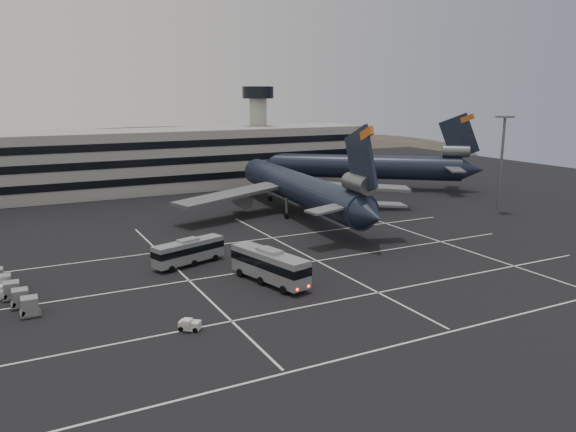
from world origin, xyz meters
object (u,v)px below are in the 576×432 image
object	(u,v)px
bus_near	(269,264)
tug_a	(2,292)
trijet_main	(300,188)
bus_far	(189,251)

from	to	relation	value
bus_near	tug_a	distance (m)	30.21
trijet_main	bus_near	size ratio (longest dim) A/B	4.71
trijet_main	bus_far	world-z (taller)	trijet_main
bus_near	tug_a	xyz separation A→B (m)	(-28.73, 9.18, -1.64)
bus_near	bus_far	bearing A→B (deg)	105.54
bus_far	tug_a	xyz separation A→B (m)	(-22.30, -2.27, -1.29)
bus_near	bus_far	xyz separation A→B (m)	(-6.43, 11.45, -0.34)
tug_a	bus_far	bearing A→B (deg)	-9.57
bus_near	bus_far	world-z (taller)	bus_near
tug_a	bus_near	bearing A→B (deg)	-33.10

